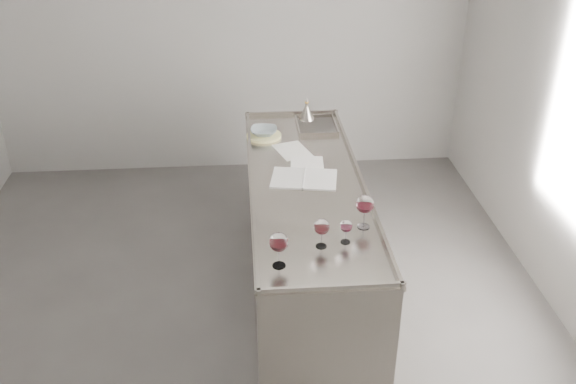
{
  "coord_description": "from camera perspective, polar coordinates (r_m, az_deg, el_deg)",
  "views": [
    {
      "loc": [
        0.08,
        -3.47,
        2.93
      ],
      "look_at": [
        0.35,
        0.01,
        1.02
      ],
      "focal_mm": 40.0,
      "sensor_mm": 36.0,
      "label": 1
    }
  ],
  "objects": [
    {
      "name": "loose_paper_under",
      "position": [
        4.47,
        1.72,
        2.29
      ],
      "size": [
        0.26,
        0.35,
        0.0
      ],
      "primitive_type": "cube",
      "rotation": [
        0.0,
        0.0,
        -0.08
      ],
      "color": "white",
      "rests_on": "counter"
    },
    {
      "name": "wine_glass_small",
      "position": [
        3.6,
        5.2,
        -3.11
      ],
      "size": [
        0.07,
        0.07,
        0.14
      ],
      "rotation": [
        0.0,
        0.0,
        -0.07
      ],
      "color": "white",
      "rests_on": "counter"
    },
    {
      "name": "wine_glass_left",
      "position": [
        3.37,
        -0.82,
        -4.55
      ],
      "size": [
        0.1,
        0.1,
        0.2
      ],
      "rotation": [
        0.0,
        0.0,
        -0.33
      ],
      "color": "white",
      "rests_on": "counter"
    },
    {
      "name": "ceramic_bowl",
      "position": [
        4.93,
        -2.16,
        5.41
      ],
      "size": [
        0.22,
        0.22,
        0.05
      ],
      "primitive_type": "imported",
      "rotation": [
        0.0,
        0.0,
        -0.11
      ],
      "color": "#90A0A7",
      "rests_on": "trivet"
    },
    {
      "name": "room_shell",
      "position": [
        3.79,
        -5.33,
        4.74
      ],
      "size": [
        4.54,
        5.04,
        2.84
      ],
      "color": "#4D4A48",
      "rests_on": "ground"
    },
    {
      "name": "notebook",
      "position": [
        4.3,
        1.44,
        1.19
      ],
      "size": [
        0.48,
        0.37,
        0.02
      ],
      "rotation": [
        0.0,
        0.0,
        -0.17
      ],
      "color": "white",
      "rests_on": "counter"
    },
    {
      "name": "wine_glass_middle",
      "position": [
        3.54,
        3.01,
        -3.17
      ],
      "size": [
        0.09,
        0.09,
        0.17
      ],
      "rotation": [
        0.0,
        0.0,
        -0.35
      ],
      "color": "white",
      "rests_on": "counter"
    },
    {
      "name": "loose_paper_top",
      "position": [
        4.71,
        0.41,
        3.7
      ],
      "size": [
        0.3,
        0.36,
        0.0
      ],
      "primitive_type": "cube",
      "rotation": [
        0.0,
        0.0,
        0.32
      ],
      "color": "white",
      "rests_on": "counter"
    },
    {
      "name": "counter",
      "position": [
        4.52,
        1.57,
        -4.28
      ],
      "size": [
        0.77,
        2.42,
        0.97
      ],
      "color": "gray",
      "rests_on": "ground"
    },
    {
      "name": "wine_funnel",
      "position": [
        5.25,
        1.67,
        7.07
      ],
      "size": [
        0.13,
        0.13,
        0.19
      ],
      "rotation": [
        0.0,
        0.0,
        -0.23
      ],
      "color": "gray",
      "rests_on": "counter"
    },
    {
      "name": "trivet",
      "position": [
        4.94,
        -2.16,
        5.04
      ],
      "size": [
        0.32,
        0.32,
        0.02
      ],
      "primitive_type": "cylinder",
      "rotation": [
        0.0,
        0.0,
        0.23
      ],
      "color": "beige",
      "rests_on": "counter"
    },
    {
      "name": "wine_glass_right",
      "position": [
        3.73,
        6.85,
        -1.15
      ],
      "size": [
        0.11,
        0.11,
        0.21
      ],
      "rotation": [
        0.0,
        0.0,
        -0.27
      ],
      "color": "white",
      "rests_on": "counter"
    }
  ]
}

